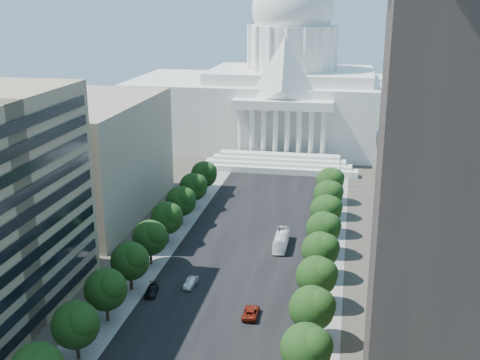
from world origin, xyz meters
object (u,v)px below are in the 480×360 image
Objects in this scene: car_silver at (191,283)px; city_bus at (281,240)px; car_dark_b at (152,291)px; car_red at (251,312)px.

car_silver is 0.42× the size of city_bus.
car_dark_b is (-6.63, -4.60, -0.06)m from car_silver.
city_bus is at bearing 44.26° from car_dark_b.
car_red is at bearing -20.38° from car_dark_b.
car_red is 32.41m from city_bus.
car_dark_b is at bearing -128.79° from city_bus.
city_bus reaches higher than car_red.
city_bus reaches higher than car_silver.
city_bus is (1.67, 32.35, 0.81)m from car_red.
city_bus is at bearing -93.81° from car_red.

